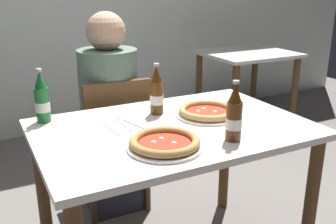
# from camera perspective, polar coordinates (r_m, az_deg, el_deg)

# --- Properties ---
(dining_table_main) EXTENTS (1.20, 0.80, 0.75)m
(dining_table_main) POSITION_cam_1_polar(r_m,az_deg,el_deg) (1.76, 0.75, -5.54)
(dining_table_main) COLOR silver
(dining_table_main) RESTS_ON ground_plane
(chair_behind_table) EXTENTS (0.41, 0.41, 0.85)m
(chair_behind_table) POSITION_cam_1_polar(r_m,az_deg,el_deg) (2.31, -8.03, -3.83)
(chair_behind_table) COLOR brown
(chair_behind_table) RESTS_ON ground_plane
(diner_seated) EXTENTS (0.34, 0.34, 1.21)m
(diner_seated) POSITION_cam_1_polar(r_m,az_deg,el_deg) (2.32, -8.51, -1.06)
(diner_seated) COLOR #2D3342
(diner_seated) RESTS_ON ground_plane
(dining_table_background) EXTENTS (0.80, 0.70, 0.75)m
(dining_table_background) POSITION_cam_1_polar(r_m,az_deg,el_deg) (3.70, 11.54, 6.29)
(dining_table_background) COLOR silver
(dining_table_background) RESTS_ON ground_plane
(pizza_margherita_near) EXTENTS (0.29, 0.29, 0.04)m
(pizza_margherita_near) POSITION_cam_1_polar(r_m,az_deg,el_deg) (1.48, -0.49, -4.62)
(pizza_margherita_near) COLOR white
(pizza_margherita_near) RESTS_ON dining_table_main
(pizza_marinara_far) EXTENTS (0.30, 0.30, 0.04)m
(pizza_marinara_far) POSITION_cam_1_polar(r_m,az_deg,el_deg) (1.84, 5.84, 0.01)
(pizza_marinara_far) COLOR white
(pizza_marinara_far) RESTS_ON dining_table_main
(beer_bottle_left) EXTENTS (0.07, 0.07, 0.25)m
(beer_bottle_left) POSITION_cam_1_polar(r_m,az_deg,el_deg) (1.85, -1.69, 2.84)
(beer_bottle_left) COLOR #512D0F
(beer_bottle_left) RESTS_ON dining_table_main
(beer_bottle_center) EXTENTS (0.07, 0.07, 0.25)m
(beer_bottle_center) POSITION_cam_1_polar(r_m,az_deg,el_deg) (1.83, -18.12, 1.73)
(beer_bottle_center) COLOR #196B2D
(beer_bottle_center) RESTS_ON dining_table_main
(beer_bottle_right) EXTENTS (0.07, 0.07, 0.25)m
(beer_bottle_right) POSITION_cam_1_polar(r_m,az_deg,el_deg) (1.55, 9.74, -0.54)
(beer_bottle_right) COLOR #512D0F
(beer_bottle_right) RESTS_ON dining_table_main
(napkin_with_cutlery) EXTENTS (0.20, 0.20, 0.01)m
(napkin_with_cutlery) POSITION_cam_1_polar(r_m,az_deg,el_deg) (1.73, -5.94, -1.84)
(napkin_with_cutlery) COLOR white
(napkin_with_cutlery) RESTS_ON dining_table_main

